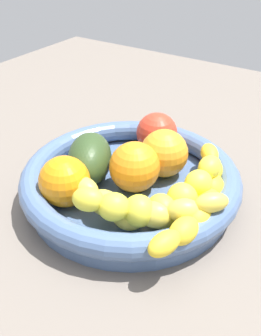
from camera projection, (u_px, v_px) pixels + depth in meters
The scene contains 10 objects.
kitchen_counter at pixel (130, 205), 55.40cm from camera, with size 120.00×120.00×3.00cm, color #6B6259.
fruit_bowl at pixel (130, 182), 53.16cm from camera, with size 29.68×29.68×4.96cm.
banana_draped_left at pixel (159, 199), 45.76cm from camera, with size 17.49×12.72×6.07cm.
banana_draped_right at pixel (201, 199), 47.08cm from camera, with size 23.64×8.06×4.47cm.
banana_arching_top at pixel (131, 203), 45.85cm from camera, with size 9.22×22.06×5.25cm.
orange_front at pixel (65, 181), 48.87cm from camera, with size 6.55×6.55×6.55cm, color orange.
orange_mid_left at pixel (164, 153), 54.31cm from camera, with size 6.76×6.76×6.76cm, color orange.
orange_mid_right at pixel (135, 167), 51.40cm from camera, with size 6.80×6.80×6.80cm, color orange.
avocado_dark at pixel (90, 158), 53.88cm from camera, with size 9.68×6.04×6.41cm, color #2E4521.
tomato_red at pixel (157, 133), 59.73cm from camera, with size 6.30×6.30×6.30cm, color red.
Camera 1 is at (36.18, 23.71, 36.51)cm, focal length 41.69 mm.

